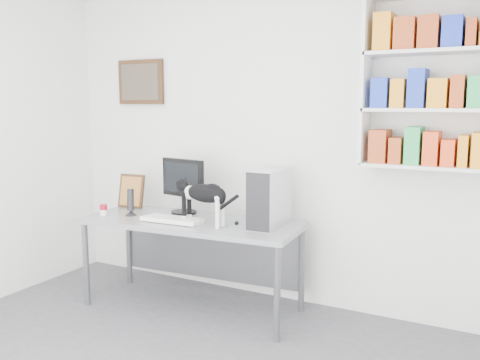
# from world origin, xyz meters

# --- Properties ---
(room) EXTENTS (4.01, 4.01, 2.70)m
(room) POSITION_xyz_m (0.00, 0.00, 1.35)
(room) COLOR #57575C
(room) RESTS_ON ground
(bookshelf) EXTENTS (1.03, 0.28, 1.24)m
(bookshelf) POSITION_xyz_m (1.40, 1.85, 1.85)
(bookshelf) COLOR silver
(bookshelf) RESTS_ON room
(wall_art) EXTENTS (0.52, 0.04, 0.42)m
(wall_art) POSITION_xyz_m (-1.30, 1.97, 1.90)
(wall_art) COLOR #4D2D18
(wall_art) RESTS_ON room
(desk) EXTENTS (1.85, 0.83, 0.75)m
(desk) POSITION_xyz_m (-0.39, 1.43, 0.38)
(desk) COLOR gray
(desk) RESTS_ON room
(monitor) EXTENTS (0.49, 0.29, 0.49)m
(monitor) POSITION_xyz_m (-0.59, 1.62, 0.99)
(monitor) COLOR black
(monitor) RESTS_ON desk
(keyboard) EXTENTS (0.51, 0.22, 0.04)m
(keyboard) POSITION_xyz_m (-0.49, 1.31, 0.77)
(keyboard) COLOR white
(keyboard) RESTS_ON desk
(pc_tower) EXTENTS (0.21, 0.46, 0.45)m
(pc_tower) POSITION_xyz_m (0.26, 1.56, 0.98)
(pc_tower) COLOR #B5B5BA
(pc_tower) RESTS_ON desk
(speaker) EXTENTS (0.14, 0.14, 0.24)m
(speaker) POSITION_xyz_m (-0.94, 1.34, 0.87)
(speaker) COLOR black
(speaker) RESTS_ON desk
(leaning_print) EXTENTS (0.26, 0.12, 0.32)m
(leaning_print) POSITION_xyz_m (-1.15, 1.61, 0.91)
(leaning_print) COLOR #4D2D18
(leaning_print) RESTS_ON desk
(soup_can) EXTENTS (0.06, 0.06, 0.09)m
(soup_can) POSITION_xyz_m (-1.15, 1.24, 0.80)
(soup_can) COLOR maroon
(soup_can) RESTS_ON desk
(cat) EXTENTS (0.56, 0.22, 0.34)m
(cat) POSITION_xyz_m (-0.21, 1.35, 0.92)
(cat) COLOR black
(cat) RESTS_ON desk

